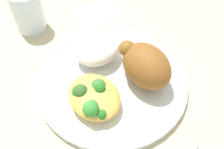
# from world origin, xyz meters

# --- Properties ---
(ground_plane) EXTENTS (2.00, 2.00, 0.00)m
(ground_plane) POSITION_xyz_m (0.00, 0.00, 0.00)
(ground_plane) COLOR #C8BB92
(plate) EXTENTS (0.30, 0.30, 0.02)m
(plate) POSITION_xyz_m (0.00, 0.00, 0.01)
(plate) COLOR white
(plate) RESTS_ON ground_plane
(roasted_chicken) EXTENTS (0.11, 0.08, 0.08)m
(roasted_chicken) POSITION_xyz_m (-0.04, -0.05, 0.06)
(roasted_chicken) COLOR brown
(roasted_chicken) RESTS_ON plate
(rice_pile) EXTENTS (0.08, 0.10, 0.05)m
(rice_pile) POSITION_xyz_m (0.06, -0.01, 0.04)
(rice_pile) COLOR white
(rice_pile) RESTS_ON plate
(mac_cheese_with_broccoli) EXTENTS (0.11, 0.09, 0.04)m
(mac_cheese_with_broccoli) POSITION_xyz_m (-0.03, 0.06, 0.04)
(mac_cheese_with_broccoli) COLOR #E8B44C
(mac_cheese_with_broccoli) RESTS_ON plate
(water_glass) EXTENTS (0.07, 0.07, 0.10)m
(water_glass) POSITION_xyz_m (0.25, 0.06, 0.05)
(water_glass) COLOR silver
(water_glass) RESTS_ON ground_plane
(napkin) EXTENTS (0.11, 0.12, 0.00)m
(napkin) POSITION_xyz_m (0.20, -0.10, 0.00)
(napkin) COLOR white
(napkin) RESTS_ON ground_plane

